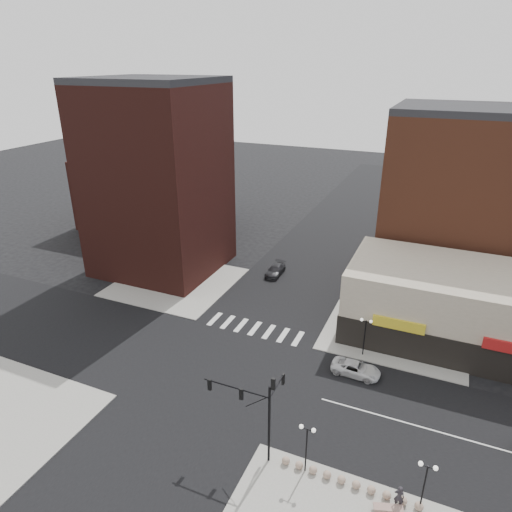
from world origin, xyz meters
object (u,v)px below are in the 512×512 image
at_px(dark_sedan_north, 275,270).
at_px(pedestrian, 399,497).
at_px(traffic_signal, 259,403).
at_px(street_lamp_ne, 365,328).
at_px(stone_bench, 388,509).
at_px(street_lamp_se_a, 307,437).
at_px(street_lamp_se_b, 426,475).
at_px(white_suv, 356,369).

height_order(dark_sedan_north, pedestrian, pedestrian).
xyz_separation_m(traffic_signal, street_lamp_ne, (4.76, 15.83, -1.67)).
height_order(pedestrian, stone_bench, pedestrian).
height_order(traffic_signal, street_lamp_se_a, traffic_signal).
relative_size(street_lamp_se_a, street_lamp_ne, 1.00).
height_order(street_lamp_ne, pedestrian, street_lamp_ne).
xyz_separation_m(street_lamp_se_b, pedestrian, (-1.37, -0.34, -2.25)).
xyz_separation_m(dark_sedan_north, pedestrian, (20.69, -30.47, 0.36)).
height_order(street_lamp_se_b, white_suv, street_lamp_se_b).
height_order(street_lamp_se_a, white_suv, street_lamp_se_a).
bearing_deg(street_lamp_se_a, stone_bench, -9.32).
height_order(traffic_signal, dark_sedan_north, traffic_signal).
bearing_deg(street_lamp_se_b, stone_bench, -152.35).
bearing_deg(street_lamp_se_b, white_suv, 118.96).
bearing_deg(street_lamp_se_a, street_lamp_ne, 86.42).
distance_m(street_lamp_se_b, white_suv, 14.72).
height_order(street_lamp_ne, stone_bench, street_lamp_ne).
xyz_separation_m(dark_sedan_north, stone_bench, (20.15, -31.13, -0.32)).
height_order(street_lamp_se_a, dark_sedan_north, street_lamp_se_a).
distance_m(street_lamp_se_b, pedestrian, 2.65).
xyz_separation_m(street_lamp_se_b, white_suv, (-7.01, 12.67, -2.65)).
xyz_separation_m(street_lamp_se_a, stone_bench, (6.09, -1.00, -2.93)).
bearing_deg(stone_bench, street_lamp_se_a, 153.51).
xyz_separation_m(traffic_signal, street_lamp_se_a, (3.76, -0.17, -1.67)).
relative_size(street_lamp_se_b, white_suv, 0.89).
bearing_deg(traffic_signal, pedestrian, -2.79).
relative_size(street_lamp_se_a, pedestrian, 2.25).
xyz_separation_m(white_suv, dark_sedan_north, (-15.04, 17.46, 0.03)).
relative_size(white_suv, pedestrian, 2.51).
height_order(street_lamp_se_b, street_lamp_ne, same).
xyz_separation_m(street_lamp_se_a, street_lamp_se_b, (8.00, 0.00, 0.00)).
xyz_separation_m(street_lamp_ne, dark_sedan_north, (-15.06, 14.13, -2.61)).
bearing_deg(pedestrian, street_lamp_ne, -69.33).
distance_m(street_lamp_ne, dark_sedan_north, 20.81).
bearing_deg(pedestrian, street_lamp_se_a, -1.26).
xyz_separation_m(traffic_signal, stone_bench, (9.86, -1.17, -4.60)).
bearing_deg(white_suv, street_lamp_ne, 1.40).
height_order(dark_sedan_north, stone_bench, dark_sedan_north).
bearing_deg(stone_bench, street_lamp_se_b, 10.48).
xyz_separation_m(pedestrian, stone_bench, (-0.54, -0.66, -0.68)).
height_order(white_suv, pedestrian, pedestrian).
distance_m(traffic_signal, dark_sedan_north, 31.97).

